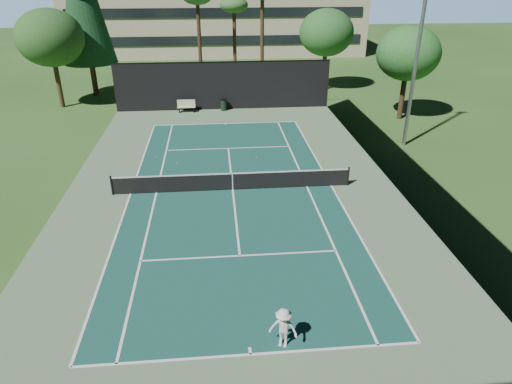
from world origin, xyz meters
The scene contains 19 objects.
ground centered at (0.00, 0.00, 0.00)m, with size 160.00×160.00×0.00m, color #2E5821.
apron_slab centered at (0.00, 0.00, 0.01)m, with size 18.00×32.00×0.01m, color #5D7C57.
court_surface centered at (0.00, 0.00, 0.01)m, with size 10.97×23.77×0.01m, color #174C43.
court_lines centered at (0.00, 0.00, 0.02)m, with size 11.07×23.87×0.01m.
tennis_net centered at (0.00, 0.00, 0.56)m, with size 12.90×0.10×1.10m.
fence centered at (0.00, 0.06, 2.01)m, with size 18.04×32.05×4.03m.
player centered at (1.07, -11.58, 0.72)m, with size 0.94×0.54×1.45m, color silver.
tennis_ball_b centered at (-3.26, 4.06, 0.04)m, with size 0.08×0.08×0.08m, color #CEE233.
tennis_ball_c centered at (1.73, 4.59, 0.03)m, with size 0.06×0.06×0.06m, color #D0E534.
tennis_ball_d centered at (-4.65, 5.28, 0.03)m, with size 0.06×0.06×0.06m, color #C2D530.
park_bench centered at (-3.16, 15.43, 0.55)m, with size 1.50×0.45×1.02m.
trash_bin centered at (-0.03, 15.62, 0.48)m, with size 0.56×0.56×0.95m.
palm_a centered at (-2.00, 24.00, 8.19)m, with size 2.80×2.80×9.32m.
palm_b centered at (1.50, 26.00, 7.36)m, with size 2.80×2.80×8.42m.
decid_tree_a centered at (10.00, 22.00, 5.42)m, with size 5.12×5.12×7.62m.
decid_tree_b centered at (14.00, 12.00, 5.08)m, with size 4.80×4.80×7.14m.
decid_tree_c centered at (-14.00, 18.00, 5.76)m, with size 5.44×5.44×8.09m.
campus_building centered at (0.00, 45.98, 4.21)m, with size 40.50×12.50×8.30m.
light_pole centered at (12.00, 6.00, 6.46)m, with size 0.90×0.25×12.22m.
Camera 1 is at (-0.80, -22.41, 10.88)m, focal length 32.00 mm.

